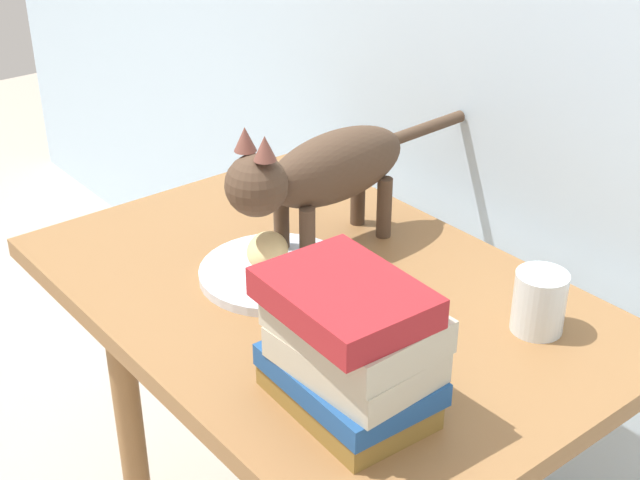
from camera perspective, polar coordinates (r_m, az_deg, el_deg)
The scene contains 7 objects.
side_table at distance 1.33m, azimuth -0.00°, elevation -6.01°, with size 0.86×0.58×0.58m.
plate at distance 1.31m, azimuth -2.88°, elevation -2.08°, with size 0.22×0.22×0.01m, color silver.
bread_roll at distance 1.31m, azimuth -3.37°, elevation -0.68°, with size 0.08×0.06×0.05m, color #E0BC7A.
cat at distance 1.33m, azimuth 0.12°, elevation 4.38°, with size 0.10×0.48×0.23m.
book_stack at distance 1.02m, azimuth 1.95°, elevation -6.83°, with size 0.21×0.16×0.17m.
candle_jar at distance 1.21m, azimuth 13.79°, elevation -4.05°, with size 0.07×0.07×0.08m.
tv_remote at distance 1.59m, azimuth -2.46°, elevation 3.73°, with size 0.15×0.04×0.02m, color black.
Camera 1 is at (0.85, -0.69, 1.25)m, focal length 50.14 mm.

